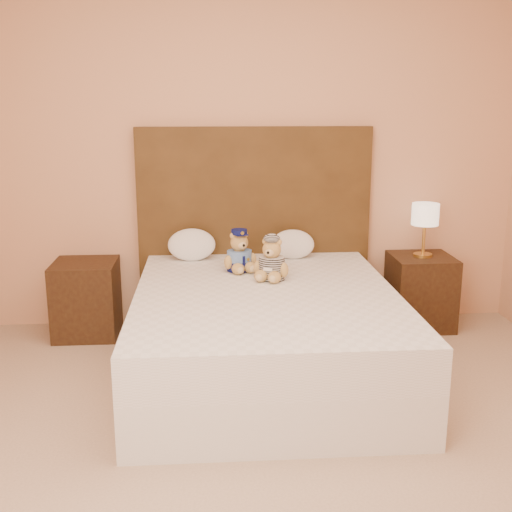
{
  "coord_description": "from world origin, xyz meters",
  "views": [
    {
      "loc": [
        -0.34,
        -2.56,
        1.7
      ],
      "look_at": [
        -0.04,
        1.45,
        0.71
      ],
      "focal_mm": 45.0,
      "sensor_mm": 36.0,
      "label": 1
    }
  ],
  "objects": [
    {
      "name": "lamp",
      "position": [
        1.25,
        2.0,
        0.85
      ],
      "size": [
        0.2,
        0.2,
        0.4
      ],
      "color": "gold",
      "rests_on": "nightstand_right"
    },
    {
      "name": "nightstand_left",
      "position": [
        -1.25,
        2.0,
        0.28
      ],
      "size": [
        0.45,
        0.45,
        0.55
      ],
      "primitive_type": "cube",
      "color": "#372511",
      "rests_on": "ground"
    },
    {
      "name": "pillow_left",
      "position": [
        -0.47,
        2.03,
        0.67
      ],
      "size": [
        0.35,
        0.22,
        0.24
      ],
      "primitive_type": "ellipsoid",
      "color": "white",
      "rests_on": "bed"
    },
    {
      "name": "nightstand_right",
      "position": [
        1.25,
        2.0,
        0.28
      ],
      "size": [
        0.45,
        0.45,
        0.55
      ],
      "primitive_type": "cube",
      "color": "#372511",
      "rests_on": "ground"
    },
    {
      "name": "pillow_right",
      "position": [
        0.27,
        2.03,
        0.66
      ],
      "size": [
        0.32,
        0.21,
        0.23
      ],
      "primitive_type": "ellipsoid",
      "color": "white",
      "rests_on": "bed"
    },
    {
      "name": "ground",
      "position": [
        0.0,
        0.0,
        0.0
      ],
      "size": [
        4.0,
        4.5,
        0.0
      ],
      "primitive_type": "cube",
      "color": "tan",
      "rests_on": "ground"
    },
    {
      "name": "teddy_police",
      "position": [
        -0.14,
        1.68,
        0.69
      ],
      "size": [
        0.32,
        0.31,
        0.29
      ],
      "primitive_type": null,
      "rotation": [
        0.0,
        0.0,
        0.36
      ],
      "color": "#B08744",
      "rests_on": "bed"
    },
    {
      "name": "room_walls",
      "position": [
        0.0,
        0.46,
        1.81
      ],
      "size": [
        4.04,
        4.52,
        2.72
      ],
      "color": "tan",
      "rests_on": "ground"
    },
    {
      "name": "headboard",
      "position": [
        0.0,
        2.21,
        0.75
      ],
      "size": [
        1.75,
        0.08,
        1.5
      ],
      "primitive_type": "cube",
      "color": "#4D3417",
      "rests_on": "ground"
    },
    {
      "name": "teddy_prisoner",
      "position": [
        0.06,
        1.46,
        0.69
      ],
      "size": [
        0.32,
        0.32,
        0.28
      ],
      "primitive_type": null,
      "rotation": [
        0.0,
        0.0,
        -0.42
      ],
      "color": "#B08744",
      "rests_on": "bed"
    },
    {
      "name": "bed",
      "position": [
        0.0,
        1.2,
        0.28
      ],
      "size": [
        1.6,
        2.0,
        0.55
      ],
      "color": "white",
      "rests_on": "ground"
    }
  ]
}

